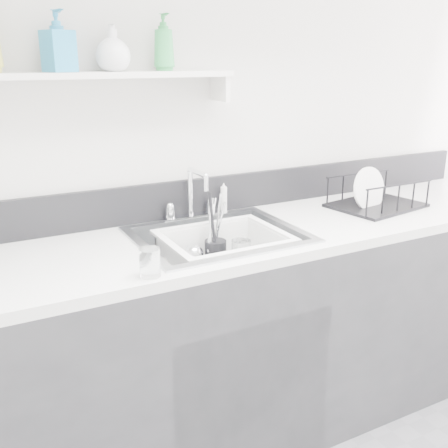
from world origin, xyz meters
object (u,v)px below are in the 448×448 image
counter_run (218,340)px  wash_tub (224,256)px  sink (218,257)px  dish_rack (377,192)px

counter_run → wash_tub: bearing=-72.4°
sink → dish_rack: dish_rack is taller
sink → dish_rack: bearing=1.5°
dish_rack → wash_tub: bearing=174.5°
counter_run → wash_tub: wash_tub is taller
sink → dish_rack: size_ratio=1.59×
counter_run → sink: 0.37m
sink → wash_tub: bearing=-72.4°
counter_run → wash_tub: 0.38m
wash_tub → dish_rack: (0.82, 0.05, 0.15)m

